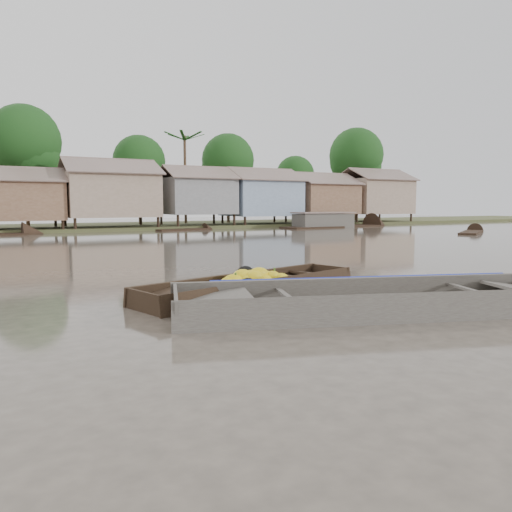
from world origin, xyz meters
name	(u,v)px	position (x,y,z in m)	size (l,w,h in m)	color
ground	(296,295)	(0.00, 0.00, 0.00)	(120.00, 120.00, 0.00)	#473F36
riverbank	(110,190)	(3.03, 31.86, 3.07)	(120.00, 12.47, 10.22)	#384723
banana_boat	(250,287)	(-0.80, 0.62, 0.16)	(5.82, 2.82, 0.79)	black
viewer_boat	(385,307)	(0.61, -2.11, 0.07)	(8.09, 4.44, 0.63)	#403A36
distant_boats	(269,227)	(13.48, 24.60, 0.20)	(44.32, 15.64, 1.38)	black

